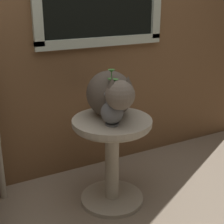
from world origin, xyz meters
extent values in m
plane|color=gray|center=(0.00, 0.00, 0.00)|extent=(6.00, 6.00, 0.00)
cube|color=brown|center=(0.00, 0.66, 1.30)|extent=(4.00, 0.04, 2.60)
cube|color=beige|center=(0.39, 0.62, 1.04)|extent=(1.05, 0.03, 0.07)
cylinder|color=#B2A893|center=(0.20, 0.10, 0.01)|extent=(0.44, 0.44, 0.03)
cylinder|color=#B2A893|center=(0.20, 0.10, 0.31)|extent=(0.09, 0.09, 0.55)
cylinder|color=#B2A893|center=(0.20, 0.10, 0.60)|extent=(0.53, 0.53, 0.03)
torus|color=#B2A893|center=(0.20, 0.10, 0.57)|extent=(0.51, 0.51, 0.02)
cylinder|color=#B2A893|center=(-0.48, 0.50, 0.21)|extent=(0.04, 0.04, 0.43)
ellipsoid|color=brown|center=(0.22, 0.17, 0.77)|extent=(0.36, 0.38, 0.30)
sphere|color=#76695D|center=(0.17, -0.04, 0.82)|extent=(0.18, 0.18, 0.18)
cone|color=brown|center=(0.13, -0.03, 0.90)|extent=(0.06, 0.06, 0.06)
cone|color=brown|center=(0.22, -0.05, 0.90)|extent=(0.06, 0.06, 0.06)
cylinder|color=brown|center=(0.26, 0.39, 0.68)|extent=(0.12, 0.30, 0.07)
cylinder|color=slate|center=(0.15, 0.02, 0.62)|extent=(0.09, 0.09, 0.01)
ellipsoid|color=slate|center=(0.15, 0.02, 0.70)|extent=(0.14, 0.14, 0.14)
cylinder|color=slate|center=(0.15, 0.02, 0.79)|extent=(0.08, 0.08, 0.06)
torus|color=slate|center=(0.15, 0.02, 0.82)|extent=(0.10, 0.10, 0.02)
cylinder|color=#47893D|center=(0.15, 0.00, 0.86)|extent=(0.01, 0.03, 0.09)
cone|color=#47893D|center=(0.15, -0.01, 0.91)|extent=(0.04, 0.04, 0.02)
cylinder|color=#47893D|center=(0.16, 0.03, 0.86)|extent=(0.02, 0.04, 0.08)
cone|color=#47893D|center=(0.16, 0.05, 0.90)|extent=(0.04, 0.04, 0.02)
cylinder|color=#47893D|center=(0.16, 0.03, 0.89)|extent=(0.02, 0.04, 0.14)
cone|color=#47893D|center=(0.16, 0.05, 0.95)|extent=(0.04, 0.04, 0.02)
camera|label=1|loc=(-0.76, -1.68, 1.40)|focal=53.25mm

